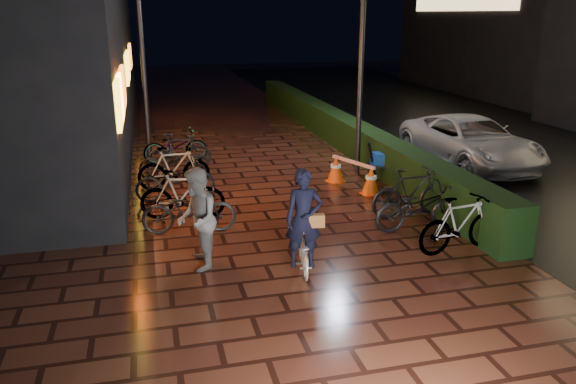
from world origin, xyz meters
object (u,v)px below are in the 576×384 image
object	(u,v)px
bystander_person	(197,219)
van	(470,141)
cyclist	(303,234)
traffic_barrier	(353,174)
cart_assembly	(378,160)

from	to	relation	value
bystander_person	van	bearing A→B (deg)	125.55
van	bystander_person	bearing A→B (deg)	-151.41
cyclist	traffic_barrier	distance (m)	5.04
van	cart_assembly	distance (m)	3.38
bystander_person	traffic_barrier	size ratio (longest dim) A/B	1.03
cyclist	van	bearing A→B (deg)	40.74
van	traffic_barrier	xyz separation A→B (m)	(-4.12, -1.36, -0.34)
bystander_person	cart_assembly	world-z (taller)	bystander_person
van	cart_assembly	bearing A→B (deg)	-167.68
cyclist	cart_assembly	size ratio (longest dim) A/B	1.72
cyclist	bystander_person	bearing A→B (deg)	161.62
bystander_person	van	size ratio (longest dim) A/B	0.36
cyclist	traffic_barrier	xyz separation A→B (m)	(2.51, 4.36, -0.32)
traffic_barrier	cart_assembly	world-z (taller)	cart_assembly
van	traffic_barrier	distance (m)	4.35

